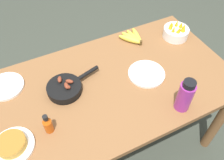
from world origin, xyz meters
The scene contains 10 objects.
ground_plane centered at (0.00, 0.00, 0.00)m, with size 14.00×14.00×0.00m, color #383D33.
dining_table centered at (0.00, 0.00, 0.66)m, with size 1.52×0.85×0.77m.
banana_bunch centered at (0.32, 0.30, 0.79)m, with size 0.17×0.20×0.04m.
skillet centered at (-0.27, 0.07, 0.80)m, with size 0.35×0.20×0.08m.
frittata_plate_center centered at (-0.62, -0.16, 0.80)m, with size 0.21×0.21×0.06m.
empty_plate_near_front centered at (0.23, -0.03, 0.78)m, with size 0.23×0.23×0.02m.
empty_plate_far_left centered at (-0.59, 0.26, 0.78)m, with size 0.22×0.22×0.02m.
fruit_bowl_mango centered at (0.61, 0.20, 0.82)m, with size 0.18×0.18×0.13m.
water_bottle centered at (0.27, -0.33, 0.87)m, with size 0.08×0.08×0.21m.
hot_sauce_bottle centered at (-0.43, -0.14, 0.83)m, with size 0.05×0.05×0.13m.
Camera 1 is at (-0.41, -0.84, 1.88)m, focal length 38.00 mm.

